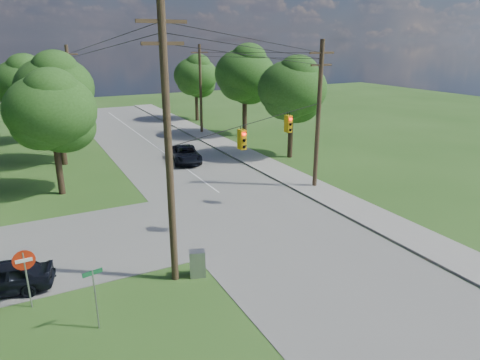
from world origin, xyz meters
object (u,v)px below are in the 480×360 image
do_not_enter_sign (25,267)px  control_cabinet (197,263)px  pole_sw (168,147)px  pole_north_e (201,89)px  pole_north_w (72,95)px  car_main_north (185,154)px  pole_ne (318,114)px  car_cross_dark (2,278)px

do_not_enter_sign → control_cabinet: bearing=-8.8°
pole_sw → control_cabinet: 5.68m
pole_north_e → control_cabinet: (-12.49, -29.84, -4.49)m
pole_north_w → do_not_enter_sign: (-5.56, -29.00, -3.26)m
car_main_north → do_not_enter_sign: size_ratio=1.96×
pole_sw → pole_north_w: 29.62m
pole_ne → control_cabinet: (-12.49, -7.84, -4.83)m
car_cross_dark → control_cabinet: bearing=83.6°
pole_north_w → control_cabinet: (1.41, -29.84, -4.49)m
pole_north_e → car_cross_dark: size_ratio=2.41×
pole_north_e → do_not_enter_sign: bearing=-123.9°
control_cabinet → do_not_enter_sign: 7.13m
pole_north_e → pole_north_w: bearing=180.0°
pole_north_e → control_cabinet: size_ratio=7.78×
pole_sw → do_not_enter_sign: 7.41m
car_main_north → control_cabinet: 19.69m
pole_north_w → control_cabinet: size_ratio=7.78×
car_cross_dark → do_not_enter_sign: bearing=42.0°
car_cross_dark → car_main_north: size_ratio=0.82×
pole_sw → car_main_north: bearing=68.3°
do_not_enter_sign → car_main_north: bearing=51.3°
pole_north_w → control_cabinet: 30.21m
do_not_enter_sign → pole_sw: bearing=-7.7°
pole_north_e → car_main_north: size_ratio=1.97×
car_main_north → pole_north_w: bearing=135.5°
pole_sw → car_main_north: (7.33, 18.40, -5.49)m
do_not_enter_sign → pole_north_w: bearing=77.2°
control_cabinet → pole_north_w: bearing=110.6°
pole_sw → pole_north_e: bearing=65.5°
pole_sw → pole_north_e: 32.55m
pole_ne → control_cabinet: bearing=-147.9°
pole_north_w → car_main_north: bearing=-55.4°
pole_ne → control_cabinet: 15.52m
do_not_enter_sign → pole_north_e: bearing=54.2°
pole_ne → car_cross_dark: bearing=-165.5°
pole_north_w → pole_ne: bearing=-57.7°
pole_ne → car_main_north: bearing=119.7°
pole_north_w → control_cabinet: pole_north_w is taller
pole_north_e → do_not_enter_sign: 35.08m
pole_north_e → control_cabinet: bearing=-112.7°
car_cross_dark → control_cabinet: car_cross_dark is taller
pole_sw → pole_north_w: bearing=90.8°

